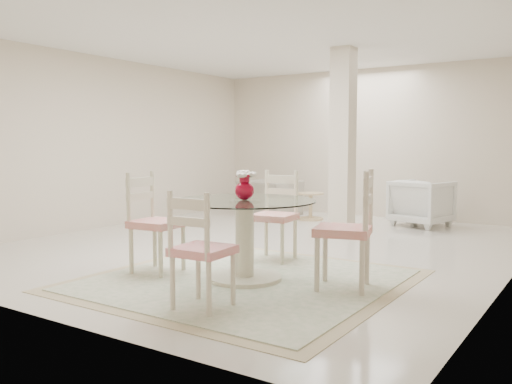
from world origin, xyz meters
The scene contains 13 objects.
ground centered at (0.00, 0.00, 0.00)m, with size 7.00×7.00×0.00m, color beige.
room_shell centered at (0.00, 0.00, 1.86)m, with size 6.02×7.02×2.71m.
column centered at (0.50, 1.30, 1.35)m, with size 0.30×0.30×2.70m, color beige.
area_rug centered at (0.86, -1.72, 0.01)m, with size 2.87×2.87×0.02m.
dining_table centered at (0.86, -1.72, 0.40)m, with size 1.37×1.37×0.79m.
red_vase centered at (0.86, -1.72, 0.93)m, with size 0.22×0.20×0.28m.
dining_chair_east centered at (1.85, -1.47, 0.63)m, with size 0.59×0.59×1.20m.
dining_chair_north centered at (0.61, -0.73, 0.59)m, with size 0.50×0.50×1.12m.
dining_chair_west centered at (-0.14, -1.96, 0.60)m, with size 0.49×0.49×1.14m.
dining_chair_south centered at (1.09, -2.71, 0.56)m, with size 0.45×0.45×1.06m.
recliner_taupe centered at (-1.57, 2.63, 0.32)m, with size 0.99×0.87×0.64m, color #9D9482.
armchair_white centered at (1.23, 2.78, 0.38)m, with size 0.81×0.83×0.75m, color white.
side_table centered at (-0.61, 2.44, 0.22)m, with size 0.46×0.46×0.48m.
Camera 1 is at (3.78, -5.96, 1.32)m, focal length 38.00 mm.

